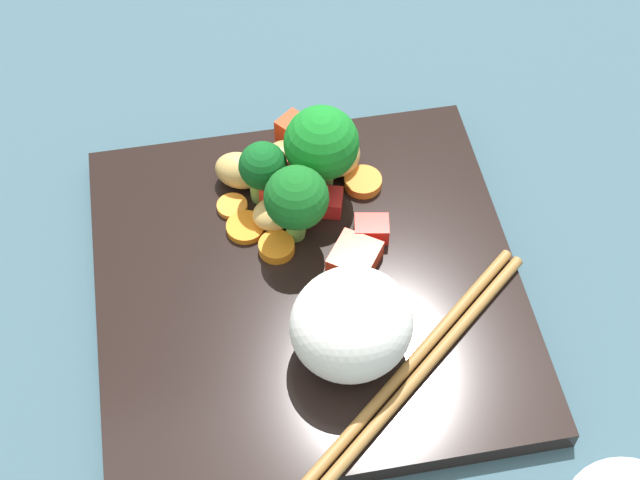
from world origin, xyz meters
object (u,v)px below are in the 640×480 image
(chopstick_pair, at_px, (402,384))
(rice_mound, at_px, (351,324))
(carrot_slice_3, at_px, (232,206))
(square_plate, at_px, (308,286))
(broccoli_floret_2, at_px, (263,168))

(chopstick_pair, bearing_deg, rice_mound, 90.27)
(carrot_slice_3, height_order, chopstick_pair, chopstick_pair)
(carrot_slice_3, bearing_deg, square_plate, 119.63)
(rice_mound, distance_m, broccoli_floret_2, 0.14)
(broccoli_floret_2, height_order, carrot_slice_3, broccoli_floret_2)
(square_plate, distance_m, rice_mound, 0.07)
(broccoli_floret_2, bearing_deg, chopstick_pair, 109.03)
(square_plate, xyz_separation_m, rice_mound, (-0.02, 0.06, 0.04))
(rice_mound, bearing_deg, square_plate, -75.13)
(square_plate, bearing_deg, chopstick_pair, 114.53)
(rice_mound, bearing_deg, carrot_slice_3, -66.68)
(square_plate, height_order, broccoli_floret_2, broccoli_floret_2)
(carrot_slice_3, relative_size, chopstick_pair, 0.11)
(rice_mound, height_order, carrot_slice_3, rice_mound)
(carrot_slice_3, bearing_deg, chopstick_pair, 116.83)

